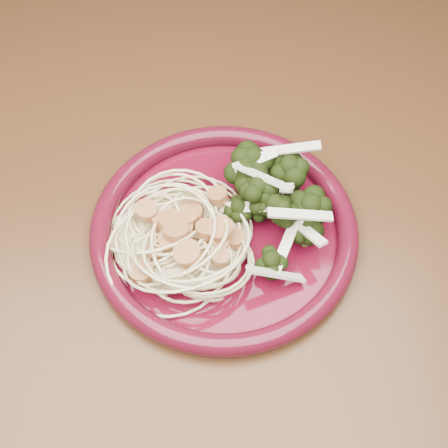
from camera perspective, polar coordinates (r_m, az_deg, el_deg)
dining_table at (r=0.73m, az=1.57°, el=-0.75°), size 1.20×0.80×0.75m
dinner_plate at (r=0.60m, az=0.00°, el=-0.56°), size 0.31×0.31×0.02m
spaghetti_pile at (r=0.58m, az=-3.97°, el=-0.95°), size 0.16×0.14×0.03m
scallop_cluster at (r=0.55m, az=-4.17°, el=0.97°), size 0.14×0.14×0.04m
broccoli_pile at (r=0.59m, az=4.78°, el=1.57°), size 0.11×0.14×0.04m
onion_garnish at (r=0.57m, az=4.97°, el=3.19°), size 0.07×0.09×0.05m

